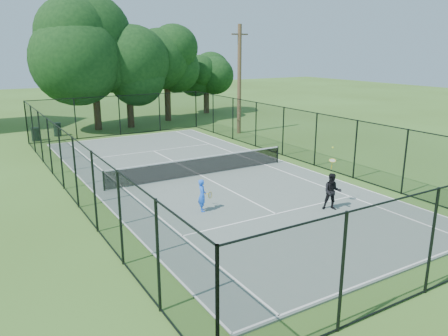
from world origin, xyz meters
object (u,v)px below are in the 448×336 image
player_blue (202,195)px  tennis_net (200,165)px  trash_bin_right (57,129)px  player_black (332,192)px  utility_pole (239,79)px  trash_bin_left (35,134)px

player_blue → tennis_net: bearing=63.0°
player_blue → trash_bin_right: bearing=95.4°
tennis_net → player_black: size_ratio=4.03×
trash_bin_right → player_blue: 19.71m
trash_bin_right → utility_pole: bearing=-26.0°
trash_bin_left → utility_pole: size_ratio=0.12×
tennis_net → trash_bin_left: bearing=112.9°
trash_bin_left → trash_bin_right: bearing=32.5°
tennis_net → trash_bin_right: bearing=105.6°
trash_bin_left → utility_pole: (14.07, -4.94, 3.64)m
trash_bin_left → player_black: size_ratio=0.38×
trash_bin_left → utility_pole: 15.35m
tennis_net → player_black: player_black is taller
trash_bin_left → player_blue: player_blue is taller
trash_bin_left → utility_pole: utility_pole is taller
player_black → tennis_net: bearing=107.4°
utility_pole → player_black: bearing=-110.2°
tennis_net → player_blue: size_ratio=7.61×
player_blue → player_black: size_ratio=0.53×
trash_bin_left → trash_bin_right: size_ratio=0.95×
tennis_net → player_black: bearing=-72.6°
tennis_net → trash_bin_left: 15.14m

